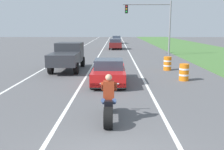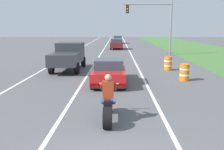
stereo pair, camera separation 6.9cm
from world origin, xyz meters
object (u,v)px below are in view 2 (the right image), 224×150
at_px(construction_barrel_mid, 168,63).
at_px(distant_car_further_ahead, 118,39).
at_px(motorcycle_with_rider, 108,104).
at_px(traffic_light_mast_near, 156,19).
at_px(sports_car_red, 109,72).
at_px(construction_barrel_nearest, 184,72).
at_px(distant_car_far_ahead, 116,44).
at_px(pickup_truck_left_lane_dark_grey, 68,55).

bearing_deg(construction_barrel_mid, distant_car_further_ahead, 96.50).
height_order(motorcycle_with_rider, traffic_light_mast_near, traffic_light_mast_near).
xyz_separation_m(sports_car_red, construction_barrel_mid, (4.21, 4.42, -0.13)).
bearing_deg(traffic_light_mast_near, construction_barrel_mid, -92.86).
bearing_deg(construction_barrel_nearest, sports_car_red, -171.08).
relative_size(sports_car_red, traffic_light_mast_near, 0.72).
height_order(traffic_light_mast_near, construction_barrel_mid, traffic_light_mast_near).
xyz_separation_m(construction_barrel_mid, distant_car_far_ahead, (-3.87, 18.52, 0.27)).
height_order(motorcycle_with_rider, construction_barrel_nearest, motorcycle_with_rider).
bearing_deg(distant_car_far_ahead, distant_car_further_ahead, 89.20).
bearing_deg(sports_car_red, distant_car_far_ahead, 89.15).
distance_m(sports_car_red, pickup_truck_left_lane_dark_grey, 5.37).
bearing_deg(distant_car_further_ahead, distant_car_far_ahead, -90.80).
height_order(pickup_truck_left_lane_dark_grey, distant_car_further_ahead, pickup_truck_left_lane_dark_grey).
bearing_deg(construction_barrel_nearest, pickup_truck_left_lane_dark_grey, 154.47).
height_order(pickup_truck_left_lane_dark_grey, construction_barrel_nearest, pickup_truck_left_lane_dark_grey).
relative_size(traffic_light_mast_near, distant_car_further_ahead, 1.50).
xyz_separation_m(motorcycle_with_rider, construction_barrel_nearest, (4.28, 6.75, -0.09)).
height_order(motorcycle_with_rider, construction_barrel_mid, motorcycle_with_rider).
height_order(traffic_light_mast_near, construction_barrel_nearest, traffic_light_mast_near).
bearing_deg(distant_car_far_ahead, construction_barrel_nearest, -79.54).
bearing_deg(motorcycle_with_rider, sports_car_red, 91.53).
bearing_deg(motorcycle_with_rider, distant_car_further_ahead, 89.50).
bearing_deg(motorcycle_with_rider, pickup_truck_left_lane_dark_grey, 107.69).
distance_m(motorcycle_with_rider, traffic_light_mast_near, 21.41).
distance_m(traffic_light_mast_near, distant_car_far_ahead, 9.99).
xyz_separation_m(motorcycle_with_rider, distant_car_far_ahead, (0.18, 28.99, 0.18)).
xyz_separation_m(construction_barrel_nearest, distant_car_further_ahead, (-3.91, 36.01, 0.27)).
xyz_separation_m(traffic_light_mast_near, distant_car_further_ahead, (-4.18, 22.12, -3.27)).
bearing_deg(motorcycle_with_rider, construction_barrel_nearest, 57.60).
relative_size(pickup_truck_left_lane_dark_grey, distant_car_further_ahead, 1.20).
relative_size(motorcycle_with_rider, sports_car_red, 0.51).
bearing_deg(traffic_light_mast_near, pickup_truck_left_lane_dark_grey, -127.47).
height_order(sports_car_red, traffic_light_mast_near, traffic_light_mast_near).
xyz_separation_m(motorcycle_with_rider, sports_car_red, (-0.16, 6.05, 0.04)).
xyz_separation_m(pickup_truck_left_lane_dark_grey, distant_car_further_ahead, (3.68, 32.38, -0.33)).
xyz_separation_m(traffic_light_mast_near, construction_barrel_mid, (-0.51, -10.16, -3.54)).
bearing_deg(distant_car_far_ahead, construction_barrel_mid, -78.20).
bearing_deg(pickup_truck_left_lane_dark_grey, distant_car_further_ahead, 83.52).
bearing_deg(construction_barrel_mid, construction_barrel_nearest, -86.37).
relative_size(motorcycle_with_rider, construction_barrel_mid, 2.21).
relative_size(motorcycle_with_rider, construction_barrel_nearest, 2.21).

